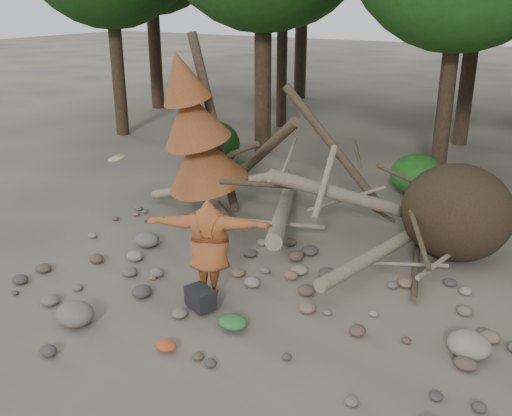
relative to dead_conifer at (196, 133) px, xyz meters
The scene contains 12 objects.
ground 5.05m from the dead_conifer, 47.26° to the right, with size 120.00×120.00×0.00m, color #514C44.
deadfall_pile 5.33m from the dead_conifer, ahead, with size 8.55×5.24×3.30m.
dead_conifer is the anchor object (origin of this frame).
bush_left 4.72m from the dead_conifer, 121.92° to the left, with size 1.80×1.80×1.44m, color #184612.
bush_mid 6.11m from the dead_conifer, 48.52° to the left, with size 1.40×1.40×1.12m, color #205919.
frisbee_thrower 4.05m from the dead_conifer, 50.39° to the right, with size 2.70×1.50×2.50m.
backpack 4.70m from the dead_conifer, 53.02° to the right, with size 0.51×0.34×0.34m, color black.
cloth_green 5.37m from the dead_conifer, 47.16° to the right, with size 0.49×0.41×0.18m, color #2B6B2E.
cloth_orange 5.86m from the dead_conifer, 58.53° to the right, with size 0.33×0.27×0.12m, color #B43F1F.
boulder_front_left 5.33m from the dead_conifer, 77.17° to the right, with size 0.64×0.58×0.38m, color #6F655C.
boulder_mid_right 7.44m from the dead_conifer, 19.60° to the right, with size 0.64×0.57×0.38m, color gray.
boulder_mid_left 2.73m from the dead_conifer, 89.25° to the right, with size 0.53×0.47×0.32m, color #6A6259.
Camera 1 is at (4.71, -6.83, 5.05)m, focal length 40.00 mm.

